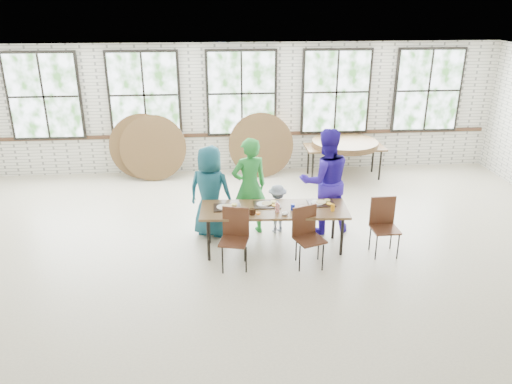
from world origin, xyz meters
TOP-DOWN VIEW (x-y plane):
  - room at (0.00, 4.44)m, footprint 12.00×12.00m
  - dining_table at (0.30, 0.42)m, footprint 2.44×0.93m
  - chair_near_left at (-0.37, -0.04)m, footprint 0.51×0.49m
  - chair_near_right at (0.76, -0.08)m, footprint 0.54×0.53m
  - chair_spare at (2.07, 0.19)m, footprint 0.43×0.42m
  - adult_teal at (-0.74, 1.07)m, footprint 0.93×0.77m
  - adult_green at (-0.06, 1.07)m, footprint 0.74×0.60m
  - toddler at (0.44, 1.07)m, footprint 0.64×0.45m
  - adult_blue at (1.27, 1.07)m, footprint 0.99×0.81m
  - storage_table at (2.32, 3.81)m, footprint 1.81×0.78m
  - tabletop_clutter at (0.40, 0.40)m, footprint 2.01×0.62m
  - round_tops_stacked at (2.32, 3.81)m, footprint 1.50×1.50m
  - round_tops_leaning at (-1.31, 4.10)m, footprint 4.22×0.45m

SIDE VIEW (x-z plane):
  - toddler at x=0.44m, z-range 0.00..0.89m
  - chair_near_left at x=-0.37m, z-range 0.08..1.03m
  - chair_near_right at x=0.76m, z-range 0.08..1.03m
  - chair_spare at x=2.07m, z-range 0.08..1.03m
  - storage_table at x=2.32m, z-range 0.32..1.06m
  - dining_table at x=0.30m, z-range 0.32..1.06m
  - round_tops_leaning at x=-1.31m, z-range -0.01..1.48m
  - tabletop_clutter at x=0.40m, z-range 0.71..0.82m
  - round_tops_stacked at x=2.32m, z-range 0.74..0.87m
  - adult_teal at x=-0.74m, z-range 0.00..1.63m
  - adult_green at x=-0.06m, z-range 0.00..1.76m
  - adult_blue at x=1.27m, z-range 0.00..1.89m
  - room at x=0.00m, z-range -4.17..7.83m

